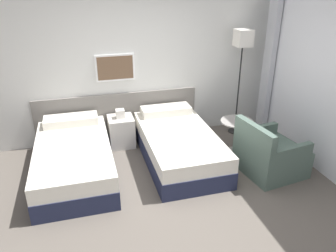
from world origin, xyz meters
TOP-DOWN VIEW (x-y plane):
  - ground_plane at (0.00, 0.00)m, footprint 16.00×16.00m
  - wall_headboard at (-0.02, 2.01)m, footprint 10.00×0.10m
  - bed_near_door at (-1.20, 0.98)m, footprint 1.05×1.97m
  - bed_near_window at (0.38, 0.98)m, footprint 1.05×1.97m
  - nightstand at (-0.41, 1.69)m, footprint 0.42×0.43m
  - floor_lamp at (1.69, 1.66)m, footprint 0.26×0.26m
  - side_table at (1.33, 0.93)m, footprint 0.52×0.52m
  - armchair at (1.55, 0.28)m, footprint 0.91×0.91m

SIDE VIEW (x-z plane):
  - ground_plane at x=0.00m, z-range 0.00..0.00m
  - bed_near_door at x=-1.20m, z-range -0.06..0.56m
  - bed_near_window at x=0.38m, z-range -0.06..0.56m
  - armchair at x=1.55m, z-range -0.14..0.67m
  - nightstand at x=-0.41m, z-range -0.06..0.59m
  - side_table at x=1.33m, z-range 0.12..0.69m
  - wall_headboard at x=-0.02m, z-range -0.05..2.65m
  - floor_lamp at x=1.69m, z-range 0.66..2.51m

